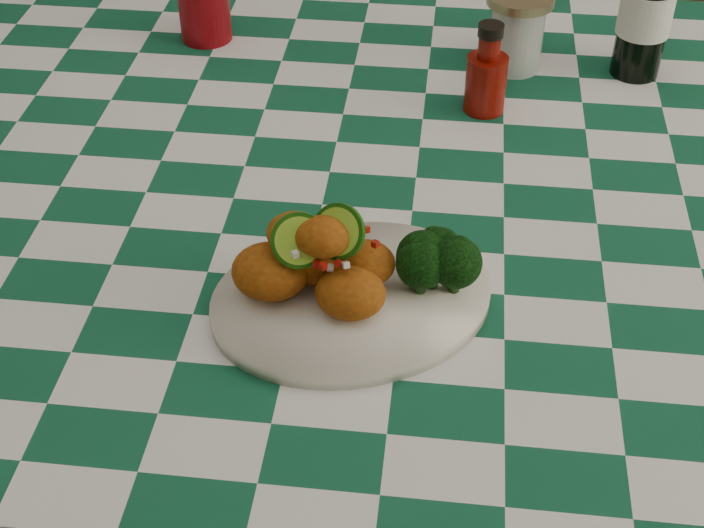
# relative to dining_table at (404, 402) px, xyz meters

# --- Properties ---
(dining_table) EXTENTS (1.66, 1.06, 0.79)m
(dining_table) POSITION_rel_dining_table_xyz_m (0.00, 0.00, 0.00)
(dining_table) COLOR #115034
(dining_table) RESTS_ON ground
(plate) EXTENTS (0.35, 0.32, 0.02)m
(plate) POSITION_rel_dining_table_xyz_m (-0.05, -0.23, 0.40)
(plate) COLOR silver
(plate) RESTS_ON dining_table
(fried_chicken_pile) EXTENTS (0.14, 0.10, 0.09)m
(fried_chicken_pile) POSITION_rel_dining_table_xyz_m (-0.08, -0.23, 0.46)
(fried_chicken_pile) COLOR #A55410
(fried_chicken_pile) RESTS_ON plate
(broccoli_side) EXTENTS (0.08, 0.08, 0.06)m
(broccoli_side) POSITION_rel_dining_table_xyz_m (0.03, -0.22, 0.44)
(broccoli_side) COLOR black
(broccoli_side) RESTS_ON plate
(ketchup_bottle) EXTENTS (0.05, 0.05, 0.12)m
(ketchup_bottle) POSITION_rel_dining_table_xyz_m (0.08, 0.16, 0.45)
(ketchup_bottle) COLOR #680C05
(ketchup_bottle) RESTS_ON dining_table
(mason_jar) EXTENTS (0.11, 0.11, 0.11)m
(mason_jar) POSITION_rel_dining_table_xyz_m (0.12, 0.28, 0.45)
(mason_jar) COLOR #B2BCBA
(mason_jar) RESTS_ON dining_table
(wooden_chair_left) EXTENTS (0.40, 0.42, 0.86)m
(wooden_chair_left) POSITION_rel_dining_table_xyz_m (-0.30, 0.71, 0.04)
(wooden_chair_left) COLOR #472814
(wooden_chair_left) RESTS_ON ground
(wooden_chair_right) EXTENTS (0.50, 0.52, 0.96)m
(wooden_chair_right) POSITION_rel_dining_table_xyz_m (0.28, 0.72, 0.08)
(wooden_chair_right) COLOR #472814
(wooden_chair_right) RESTS_ON ground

